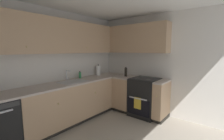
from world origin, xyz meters
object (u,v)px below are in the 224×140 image
Objects in this scene: soap_bottle at (80,75)px; paper_towel_roll at (98,70)px; oil_bottle at (126,72)px; oven_range at (145,97)px.

paper_towel_roll is at bearing -1.86° from soap_bottle.
paper_towel_roll reaches higher than oil_bottle.
soap_bottle is 0.62m from paper_towel_roll.
oil_bottle reaches higher than oven_range.
oven_range is 1.65m from soap_bottle.
oven_range is at bearing -88.07° from oil_bottle.
oil_bottle is at bearing -66.06° from paper_towel_roll.
oven_range is 6.00× the size of soap_bottle.
soap_bottle is at bearing 178.14° from paper_towel_roll.
oven_range is 1.39m from paper_towel_roll.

